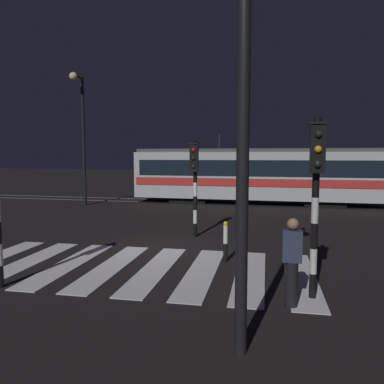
{
  "coord_description": "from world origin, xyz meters",
  "views": [
    {
      "loc": [
        3.66,
        -11.08,
        2.88
      ],
      "look_at": [
        0.14,
        3.82,
        1.4
      ],
      "focal_mm": 35.79,
      "sensor_mm": 36.0,
      "label": 1
    }
  ],
  "objects_px": {
    "tram": "(255,174)",
    "bollard_island_edge": "(226,241)",
    "street_lamp_trackside_left": "(81,124)",
    "pedestrian_waiting_at_kerb": "(292,262)",
    "traffic_light_corner_near_right": "(316,182)",
    "street_lamp_near_kerb": "(243,5)",
    "traffic_light_median_centre": "(195,174)"
  },
  "relations": [
    {
      "from": "tram",
      "to": "bollard_island_edge",
      "type": "relative_size",
      "value": 12.93
    },
    {
      "from": "street_lamp_trackside_left",
      "to": "bollard_island_edge",
      "type": "bearing_deg",
      "value": -44.93
    },
    {
      "from": "pedestrian_waiting_at_kerb",
      "to": "traffic_light_corner_near_right",
      "type": "bearing_deg",
      "value": 47.11
    },
    {
      "from": "street_lamp_trackside_left",
      "to": "bollard_island_edge",
      "type": "distance_m",
      "value": 14.12
    },
    {
      "from": "tram",
      "to": "street_lamp_near_kerb",
      "type": "bearing_deg",
      "value": -86.71
    },
    {
      "from": "traffic_light_corner_near_right",
      "to": "street_lamp_near_kerb",
      "type": "distance_m",
      "value": 3.77
    },
    {
      "from": "traffic_light_median_centre",
      "to": "street_lamp_near_kerb",
      "type": "distance_m",
      "value": 8.53
    },
    {
      "from": "traffic_light_median_centre",
      "to": "tram",
      "type": "height_order",
      "value": "tram"
    },
    {
      "from": "traffic_light_corner_near_right",
      "to": "pedestrian_waiting_at_kerb",
      "type": "xyz_separation_m",
      "value": [
        -0.43,
        -0.46,
        -1.49
      ]
    },
    {
      "from": "traffic_light_corner_near_right",
      "to": "pedestrian_waiting_at_kerb",
      "type": "height_order",
      "value": "traffic_light_corner_near_right"
    },
    {
      "from": "traffic_light_median_centre",
      "to": "street_lamp_trackside_left",
      "type": "bearing_deg",
      "value": 140.11
    },
    {
      "from": "traffic_light_corner_near_right",
      "to": "pedestrian_waiting_at_kerb",
      "type": "bearing_deg",
      "value": -132.89
    },
    {
      "from": "street_lamp_trackside_left",
      "to": "street_lamp_near_kerb",
      "type": "relative_size",
      "value": 0.96
    },
    {
      "from": "pedestrian_waiting_at_kerb",
      "to": "bollard_island_edge",
      "type": "distance_m",
      "value": 3.28
    },
    {
      "from": "street_lamp_near_kerb",
      "to": "tram",
      "type": "distance_m",
      "value": 17.92
    },
    {
      "from": "traffic_light_median_centre",
      "to": "street_lamp_near_kerb",
      "type": "height_order",
      "value": "street_lamp_near_kerb"
    },
    {
      "from": "tram",
      "to": "bollard_island_edge",
      "type": "distance_m",
      "value": 12.72
    },
    {
      "from": "street_lamp_trackside_left",
      "to": "street_lamp_near_kerb",
      "type": "height_order",
      "value": "street_lamp_near_kerb"
    },
    {
      "from": "traffic_light_median_centre",
      "to": "tram",
      "type": "distance_m",
      "value": 9.98
    },
    {
      "from": "traffic_light_corner_near_right",
      "to": "pedestrian_waiting_at_kerb",
      "type": "distance_m",
      "value": 1.62
    },
    {
      "from": "traffic_light_median_centre",
      "to": "bollard_island_edge",
      "type": "relative_size",
      "value": 3.04
    },
    {
      "from": "street_lamp_trackside_left",
      "to": "traffic_light_median_centre",
      "type": "bearing_deg",
      "value": -39.89
    },
    {
      "from": "traffic_light_corner_near_right",
      "to": "tram",
      "type": "height_order",
      "value": "tram"
    },
    {
      "from": "street_lamp_trackside_left",
      "to": "street_lamp_near_kerb",
      "type": "xyz_separation_m",
      "value": [
        10.48,
        -14.51,
        0.18
      ]
    },
    {
      "from": "street_lamp_trackside_left",
      "to": "bollard_island_edge",
      "type": "xyz_separation_m",
      "value": [
        9.57,
        -9.55,
        -4.06
      ]
    },
    {
      "from": "bollard_island_edge",
      "to": "tram",
      "type": "bearing_deg",
      "value": 90.48
    },
    {
      "from": "traffic_light_median_centre",
      "to": "bollard_island_edge",
      "type": "xyz_separation_m",
      "value": [
        1.5,
        -2.8,
        -1.67
      ]
    },
    {
      "from": "street_lamp_near_kerb",
      "to": "tram",
      "type": "xyz_separation_m",
      "value": [
        -1.01,
        17.63,
        -3.06
      ]
    },
    {
      "from": "bollard_island_edge",
      "to": "traffic_light_median_centre",
      "type": "bearing_deg",
      "value": 118.14
    },
    {
      "from": "traffic_light_corner_near_right",
      "to": "pedestrian_waiting_at_kerb",
      "type": "relative_size",
      "value": 2.1
    },
    {
      "from": "traffic_light_corner_near_right",
      "to": "traffic_light_median_centre",
      "type": "distance_m",
      "value": 6.28
    },
    {
      "from": "traffic_light_corner_near_right",
      "to": "street_lamp_near_kerb",
      "type": "height_order",
      "value": "street_lamp_near_kerb"
    }
  ]
}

